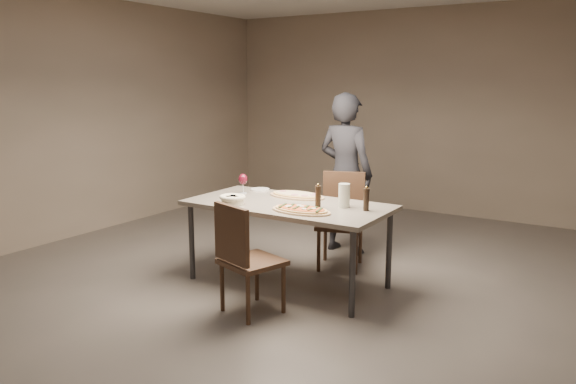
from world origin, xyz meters
The scene contains 14 objects.
room centered at (0.00, 0.00, 1.40)m, with size 7.00×7.00×7.00m.
dining_table centered at (0.00, 0.00, 0.69)m, with size 1.80×0.90×0.75m.
zucchini_pizza centered at (0.27, -0.23, 0.77)m, with size 0.54×0.30×0.05m.
ham_pizza centered at (-0.08, 0.28, 0.77)m, with size 0.56×0.31×0.04m.
bread_basket centered at (-0.39, -0.30, 0.80)m, with size 0.23×0.23×0.08m.
oil_dish centered at (0.07, -0.22, 0.76)m, with size 0.13×0.13×0.01m.
pepper_mill_left centered at (0.33, -0.04, 0.85)m, with size 0.06×0.06×0.21m.
pepper_mill_right centered at (0.71, 0.09, 0.85)m, with size 0.05×0.05×0.21m.
carafe centered at (0.50, 0.11, 0.85)m, with size 0.10×0.10×0.21m.
wine_glass centered at (-0.60, 0.14, 0.88)m, with size 0.09×0.09×0.19m.
side_plate centered at (-0.56, 0.37, 0.76)m, with size 0.19×0.19×0.01m.
chair_near centered at (0.08, -0.78, 0.50)m, with size 0.53×0.53×0.90m.
chair_far centered at (0.16, 0.74, 0.52)m, with size 0.55×0.55×0.93m.
diner centered at (-0.02, 1.17, 0.85)m, with size 0.62×0.41×1.70m, color black.
Camera 1 is at (2.60, -4.12, 1.81)m, focal length 35.00 mm.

